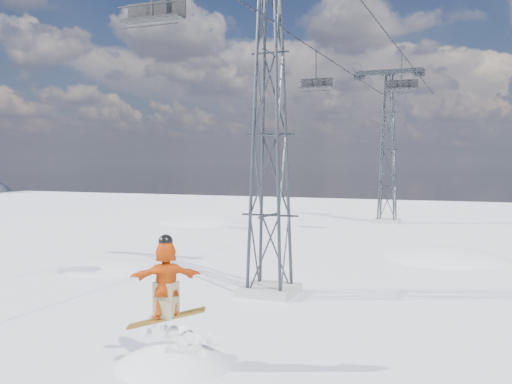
{
  "coord_description": "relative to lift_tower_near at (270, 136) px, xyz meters",
  "views": [
    {
      "loc": [
        7.65,
        -10.19,
        4.56
      ],
      "look_at": [
        1.49,
        5.04,
        3.7
      ],
      "focal_mm": 40.0,
      "sensor_mm": 36.0,
      "label": 1
    }
  ],
  "objects": [
    {
      "name": "lift_tower_far",
      "position": [
        0.0,
        25.0,
        0.0
      ],
      "size": [
        5.2,
        1.8,
        11.43
      ],
      "color": "#999999",
      "rests_on": "ground"
    },
    {
      "name": "lift_tower_near",
      "position": [
        0.0,
        0.0,
        0.0
      ],
      "size": [
        5.2,
        1.8,
        11.43
      ],
      "color": "#999999",
      "rests_on": "ground"
    },
    {
      "name": "ground",
      "position": [
        -0.8,
        -8.0,
        -5.47
      ],
      "size": [
        120.0,
        120.0,
        0.0
      ],
      "primitive_type": "plane",
      "color": "white",
      "rests_on": "ground"
    },
    {
      "name": "lift_chair_far",
      "position": [
        -2.2,
        13.31,
        3.54
      ],
      "size": [
        1.85,
        0.53,
        2.3
      ],
      "color": "black",
      "rests_on": "ground"
    },
    {
      "name": "lift_chair_near",
      "position": [
        -2.2,
        -3.75,
        3.44
      ],
      "size": [
        1.95,
        0.56,
        2.42
      ],
      "color": "black",
      "rests_on": "ground"
    },
    {
      "name": "lift_chair_mid",
      "position": [
        2.2,
        15.76,
        3.55
      ],
      "size": [
        1.85,
        0.53,
        2.29
      ],
      "color": "black",
      "rests_on": "ground"
    },
    {
      "name": "haul_cables",
      "position": [
        0.0,
        11.5,
        5.38
      ],
      "size": [
        4.46,
        51.0,
        0.06
      ],
      "color": "black",
      "rests_on": "ground"
    }
  ]
}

